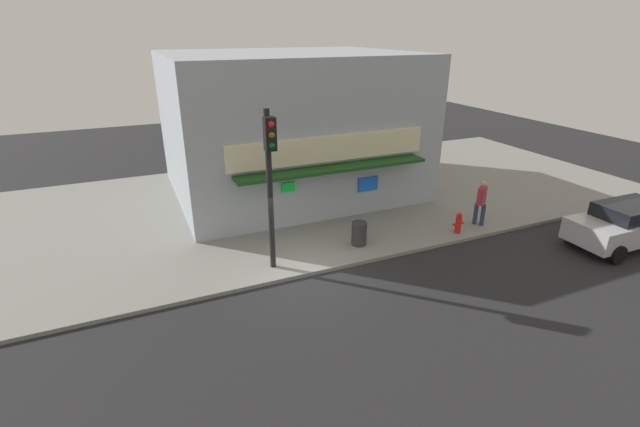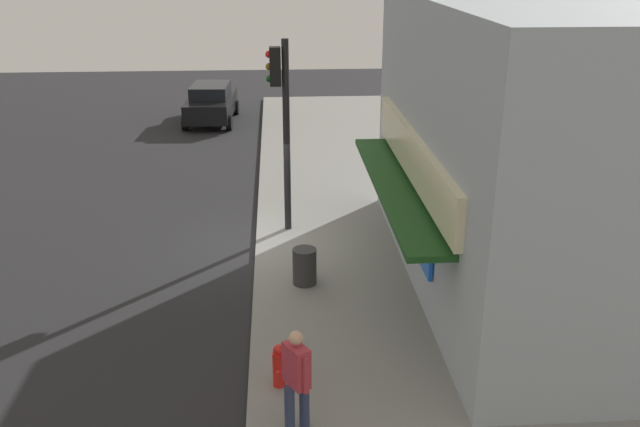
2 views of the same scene
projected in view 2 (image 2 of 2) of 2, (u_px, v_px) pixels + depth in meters
The scene contains 8 objects.
ground_plane at pixel (256, 246), 17.83m from camera, with size 55.14×55.14×0.00m, color #232326.
sidewalk at pixel (496, 237), 18.19m from camera, with size 36.76×12.68×0.13m, color gray.
corner_building at pixel (614, 146), 14.90m from camera, with size 10.47×9.57×6.15m.
traffic_light at pixel (282, 111), 17.42m from camera, with size 0.32×0.58×5.02m.
fire_hydrant at pixel (279, 366), 11.79m from camera, with size 0.46×0.22×0.80m.
trash_can at pixel (305, 266), 15.40m from camera, with size 0.54×0.54×0.84m, color #2D2D2D.
pedestrian at pixel (297, 377), 10.45m from camera, with size 0.57×0.45×1.78m.
parked_car_black at pixel (211, 103), 30.19m from camera, with size 4.39×2.26×1.66m.
Camera 2 is at (16.40, 0.59, 7.21)m, focal length 38.60 mm.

